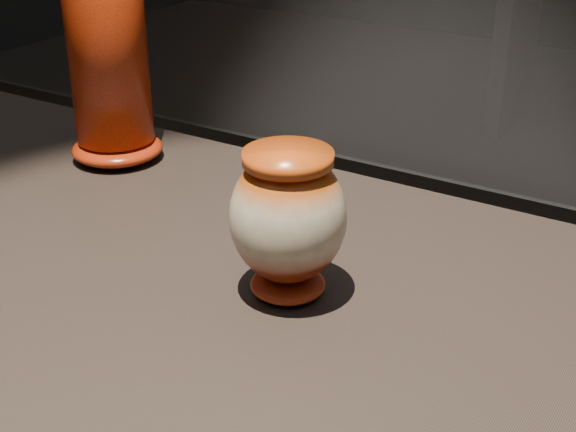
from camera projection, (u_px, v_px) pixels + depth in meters
name	position (u px, v px, depth m)	size (l,w,h in m)	color
main_vase	(288.00, 219.00, 0.87)	(0.15, 0.15, 0.17)	#681D09
tall_vase	(105.00, 21.00, 1.18)	(0.18, 0.18, 0.45)	red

